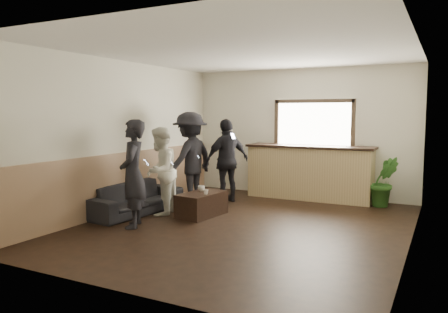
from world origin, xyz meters
The scene contains 12 objects.
ground centered at (0.00, 0.00, 0.00)m, with size 5.00×6.00×0.01m, color black.
room_shell centered at (-0.74, 0.00, 1.47)m, with size 5.01×6.01×2.80m.
bar_counter centered at (0.30, 2.70, 0.64)m, with size 2.70×0.68×2.13m.
sofa centered at (-2.15, -0.11, 0.28)m, with size 1.90×0.74×0.56m, color black.
coffee_table centered at (-0.96, 0.28, 0.21)m, with size 0.52×0.94×0.42m, color black.
cup_a centered at (-1.05, 0.42, 0.47)m, with size 0.13×0.13×0.10m, color silver.
cup_b centered at (-0.82, 0.18, 0.46)m, with size 0.09×0.09×0.08m, color silver.
potted_plant centered at (1.82, 2.57, 0.50)m, with size 0.55×0.44×0.99m, color #2D6623.
person_a centered at (-1.56, -0.88, 0.87)m, with size 0.68×0.76×1.73m.
person_b centered at (-1.68, 0.03, 0.80)m, with size 0.78×0.90×1.59m.
person_c centered at (-1.70, 1.09, 0.93)m, with size 0.85×1.29×1.86m.
person_d centered at (-1.13, 1.61, 0.86)m, with size 0.87×1.08×1.72m.
Camera 1 is at (2.90, -6.36, 1.83)m, focal length 35.00 mm.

